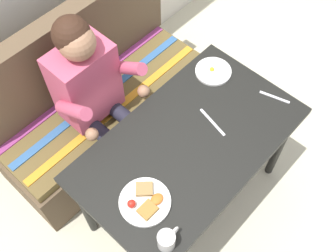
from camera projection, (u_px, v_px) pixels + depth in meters
name	position (u px, v px, depth m)	size (l,w,h in m)	color
ground_plane	(185.00, 198.00, 2.68)	(8.00, 8.00, 0.00)	beige
table	(189.00, 150.00, 2.14)	(1.20, 0.70, 0.73)	black
couch	(100.00, 105.00, 2.69)	(1.44, 0.56, 1.00)	brown
person	(95.00, 92.00, 2.23)	(0.45, 0.61, 1.21)	#BF4B68
plate_breakfast	(145.00, 201.00, 1.88)	(0.24, 0.24, 0.05)	white
plate_eggs	(213.00, 71.00, 2.31)	(0.21, 0.21, 0.04)	white
coffee_mug	(167.00, 240.00, 1.75)	(0.12, 0.08, 0.10)	white
fork	(275.00, 97.00, 2.22)	(0.01, 0.17, 0.01)	silver
knife	(212.00, 122.00, 2.13)	(0.01, 0.20, 0.01)	silver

